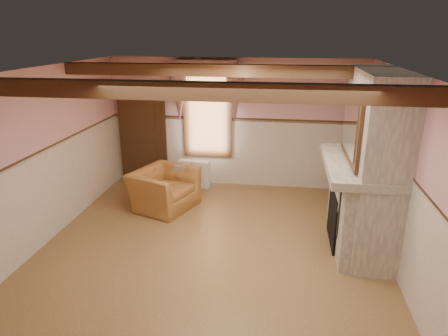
# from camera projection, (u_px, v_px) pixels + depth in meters

# --- Properties ---
(floor) EXTENTS (5.50, 6.00, 0.01)m
(floor) POSITION_uv_depth(u_px,v_px,m) (211.00, 251.00, 6.36)
(floor) COLOR brown
(floor) RESTS_ON ground
(ceiling) EXTENTS (5.50, 6.00, 0.01)m
(ceiling) POSITION_uv_depth(u_px,v_px,m) (209.00, 71.00, 5.45)
(ceiling) COLOR silver
(ceiling) RESTS_ON wall_back
(wall_back) EXTENTS (5.50, 0.02, 2.80)m
(wall_back) POSITION_uv_depth(u_px,v_px,m) (235.00, 124.00, 8.71)
(wall_back) COLOR #CA8C8D
(wall_back) RESTS_ON floor
(wall_front) EXTENTS (5.50, 0.02, 2.80)m
(wall_front) POSITION_uv_depth(u_px,v_px,m) (139.00, 292.00, 3.10)
(wall_front) COLOR #CA8C8D
(wall_front) RESTS_ON floor
(wall_left) EXTENTS (0.02, 6.00, 2.80)m
(wall_left) POSITION_uv_depth(u_px,v_px,m) (39.00, 159.00, 6.30)
(wall_left) COLOR #CA8C8D
(wall_left) RESTS_ON floor
(wall_right) EXTENTS (0.02, 6.00, 2.80)m
(wall_right) POSITION_uv_depth(u_px,v_px,m) (405.00, 177.00, 5.52)
(wall_right) COLOR #CA8C8D
(wall_right) RESTS_ON floor
(wainscot) EXTENTS (5.50, 6.00, 1.50)m
(wainscot) POSITION_uv_depth(u_px,v_px,m) (210.00, 208.00, 6.12)
(wainscot) COLOR beige
(wainscot) RESTS_ON floor
(chair_rail) EXTENTS (5.50, 6.00, 0.08)m
(chair_rail) POSITION_uv_depth(u_px,v_px,m) (210.00, 161.00, 5.87)
(chair_rail) COLOR black
(chair_rail) RESTS_ON wainscot
(firebox) EXTENTS (0.20, 0.95, 0.90)m
(firebox) POSITION_uv_depth(u_px,v_px,m) (338.00, 217.00, 6.49)
(firebox) COLOR black
(firebox) RESTS_ON floor
(armchair) EXTENTS (1.38, 1.47, 0.77)m
(armchair) POSITION_uv_depth(u_px,v_px,m) (164.00, 189.00, 7.82)
(armchair) COLOR #9E662D
(armchair) RESTS_ON floor
(side_table) EXTENTS (0.64, 0.64, 0.55)m
(side_table) POSITION_uv_depth(u_px,v_px,m) (185.00, 185.00, 8.31)
(side_table) COLOR brown
(side_table) RESTS_ON floor
(book_stack) EXTENTS (0.34, 0.38, 0.20)m
(book_stack) POSITION_uv_depth(u_px,v_px,m) (183.00, 169.00, 8.16)
(book_stack) COLOR #B7AD8C
(book_stack) RESTS_ON side_table
(radiator) EXTENTS (0.72, 0.27, 0.60)m
(radiator) POSITION_uv_depth(u_px,v_px,m) (194.00, 174.00, 8.91)
(radiator) COLOR silver
(radiator) RESTS_ON floor
(bowl) EXTENTS (0.36, 0.36, 0.09)m
(bowl) POSITION_uv_depth(u_px,v_px,m) (359.00, 156.00, 6.22)
(bowl) COLOR brown
(bowl) RESTS_ON mantel
(mantel_clock) EXTENTS (0.14, 0.24, 0.20)m
(mantel_clock) POSITION_uv_depth(u_px,v_px,m) (354.00, 143.00, 6.73)
(mantel_clock) COLOR black
(mantel_clock) RESTS_ON mantel
(oil_lamp) EXTENTS (0.11, 0.11, 0.28)m
(oil_lamp) POSITION_uv_depth(u_px,v_px,m) (358.00, 147.00, 6.39)
(oil_lamp) COLOR #C68B37
(oil_lamp) RESTS_ON mantel
(candle_red) EXTENTS (0.06, 0.06, 0.16)m
(candle_red) POSITION_uv_depth(u_px,v_px,m) (366.00, 165.00, 5.70)
(candle_red) COLOR #AF151F
(candle_red) RESTS_ON mantel
(jar_yellow) EXTENTS (0.06, 0.06, 0.12)m
(jar_yellow) POSITION_uv_depth(u_px,v_px,m) (365.00, 164.00, 5.80)
(jar_yellow) COLOR gold
(jar_yellow) RESTS_ON mantel
(fireplace) EXTENTS (0.85, 2.00, 2.80)m
(fireplace) POSITION_uv_depth(u_px,v_px,m) (372.00, 163.00, 6.12)
(fireplace) COLOR gray
(fireplace) RESTS_ON floor
(mantel) EXTENTS (1.05, 2.05, 0.12)m
(mantel) POSITION_uv_depth(u_px,v_px,m) (360.00, 165.00, 6.16)
(mantel) COLOR gray
(mantel) RESTS_ON fireplace
(overmantel_mirror) EXTENTS (0.06, 1.44, 1.04)m
(overmantel_mirror) POSITION_uv_depth(u_px,v_px,m) (351.00, 126.00, 5.99)
(overmantel_mirror) COLOR silver
(overmantel_mirror) RESTS_ON fireplace
(door) EXTENTS (1.10, 0.10, 2.10)m
(door) POSITION_uv_depth(u_px,v_px,m) (143.00, 136.00, 9.07)
(door) COLOR black
(door) RESTS_ON floor
(window) EXTENTS (1.06, 0.08, 2.02)m
(window) POSITION_uv_depth(u_px,v_px,m) (208.00, 112.00, 8.69)
(window) COLOR white
(window) RESTS_ON wall_back
(window_drapes) EXTENTS (1.30, 0.14, 1.40)m
(window_drapes) POSITION_uv_depth(u_px,v_px,m) (206.00, 84.00, 8.41)
(window_drapes) COLOR gray
(window_drapes) RESTS_ON wall_back
(ceiling_beam_front) EXTENTS (5.50, 0.18, 0.20)m
(ceiling_beam_front) POSITION_uv_depth(u_px,v_px,m) (188.00, 91.00, 4.36)
(ceiling_beam_front) COLOR black
(ceiling_beam_front) RESTS_ON ceiling
(ceiling_beam_back) EXTENTS (5.50, 0.18, 0.20)m
(ceiling_beam_back) POSITION_uv_depth(u_px,v_px,m) (222.00, 70.00, 6.60)
(ceiling_beam_back) COLOR black
(ceiling_beam_back) RESTS_ON ceiling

